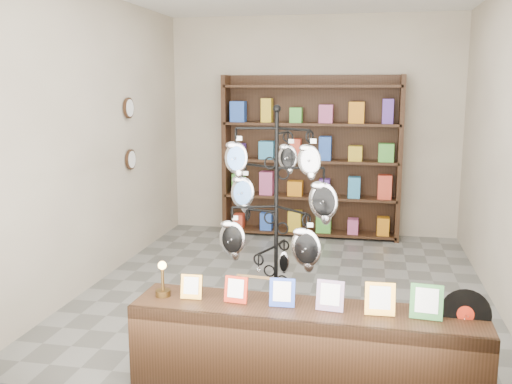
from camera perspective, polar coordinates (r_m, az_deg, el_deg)
ground at (r=5.86m, az=2.96°, el=-9.91°), size 5.00×5.00×0.00m
room_envelope at (r=5.50m, az=3.15°, el=8.48°), size 5.00×5.00×5.00m
display_tree at (r=4.53m, az=2.05°, el=-1.49°), size 0.98×0.93×1.90m
front_shelf at (r=4.02m, az=4.94°, el=-15.28°), size 2.37×0.55×0.83m
back_shelving at (r=7.84m, az=5.49°, el=3.01°), size 2.42×0.36×2.20m
wall_clocks at (r=6.84m, az=-12.52°, el=5.69°), size 0.03×0.24×0.84m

